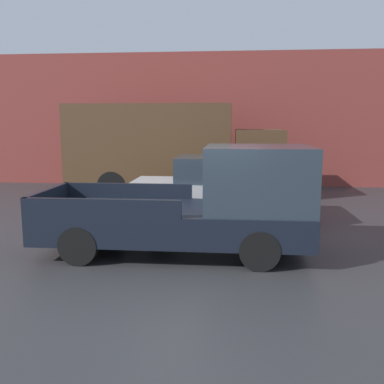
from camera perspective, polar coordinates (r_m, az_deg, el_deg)
ground_plane at (r=8.43m, az=0.41°, el=-8.68°), size 60.00×60.00×0.00m
building_wall at (r=17.85m, az=3.19°, el=9.59°), size 28.00×0.15×5.43m
pickup_truck at (r=8.47m, az=1.75°, el=-1.72°), size 5.31×2.11×2.15m
car at (r=11.55m, az=3.96°, el=0.58°), size 4.74×1.93×1.70m
delivery_truck at (r=15.30m, az=-3.15°, el=6.02°), size 7.47×2.48×3.22m
newspaper_box at (r=17.96m, az=-5.70°, el=2.47°), size 0.45×0.40×0.99m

